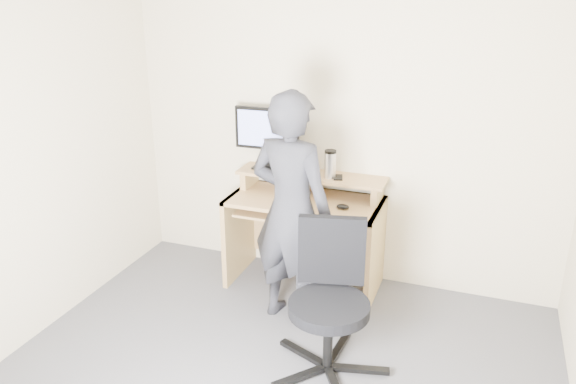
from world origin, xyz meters
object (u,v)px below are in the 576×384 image
Objects in this scene: desk at (308,219)px; office_chair at (330,294)px; person at (291,211)px; monitor at (267,133)px.

office_chair reaches higher than desk.
person reaches higher than desk.
office_chair is at bearing -64.88° from desk.
person reaches higher than office_chair.
monitor is 0.56× the size of office_chair.
desk is at bearing 101.94° from office_chair.
desk is 1.14m from office_chair.
desk is 1.25× the size of office_chair.
desk is at bearing -14.36° from monitor.
monitor is at bearing 167.47° from desk.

